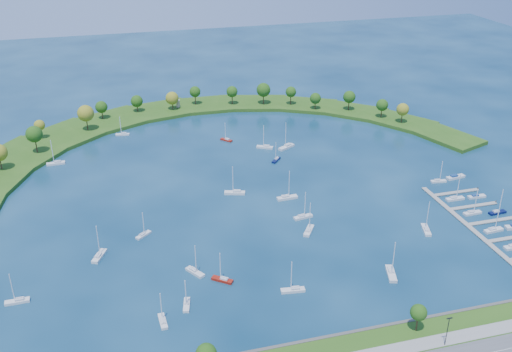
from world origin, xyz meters
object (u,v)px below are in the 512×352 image
object	(u,v)px
docked_boat_9	(476,196)
docked_boat_10	(438,180)
moored_boat_17	(163,320)
docked_boat_8	(455,198)
moored_boat_10	(235,192)
docked_boat_6	(472,212)
moored_boat_2	(222,279)
moored_boat_12	(123,134)
moored_boat_14	(287,197)
moored_boat_4	(309,230)
docked_boat_4	(494,229)
moored_boat_7	(391,273)
moored_boat_5	(143,234)
moored_boat_11	(276,159)
moored_boat_15	(17,300)
moored_boat_13	(187,304)
moored_boat_0	(293,289)
moored_boat_6	(56,163)
moored_boat_16	(226,139)
moored_boat_19	(195,271)
moored_boat_18	(426,229)
moored_boat_3	(303,216)
moored_boat_8	(99,255)
harbor_tower	(178,103)
docked_boat_7	(497,212)
moored_boat_9	(287,146)
dock_system	(493,231)
moored_boat_1	(265,147)

from	to	relation	value
docked_boat_9	docked_boat_10	world-z (taller)	docked_boat_10
moored_boat_17	docked_boat_8	bearing A→B (deg)	-73.32
moored_boat_10	docked_boat_6	bearing A→B (deg)	171.96
moored_boat_2	moored_boat_12	bearing A→B (deg)	-41.97
moored_boat_14	docked_boat_6	distance (m)	78.79
moored_boat_2	moored_boat_12	size ratio (longest dim) A/B	1.04
moored_boat_4	docked_boat_6	size ratio (longest dim) A/B	1.08
moored_boat_10	docked_boat_4	world-z (taller)	moored_boat_10
moored_boat_7	moored_boat_14	world-z (taller)	moored_boat_7
moored_boat_5	moored_boat_11	bearing A→B (deg)	-2.77
moored_boat_14	moored_boat_15	world-z (taller)	moored_boat_14
moored_boat_13	moored_boat_17	distance (m)	10.59
moored_boat_0	moored_boat_2	world-z (taller)	moored_boat_0
moored_boat_11	moored_boat_17	bearing A→B (deg)	6.84
moored_boat_6	moored_boat_17	size ratio (longest dim) A/B	1.19
moored_boat_2	moored_boat_16	xyz separation A→B (m)	(29.50, 124.25, -0.03)
docked_boat_9	moored_boat_7	bearing A→B (deg)	-144.18
moored_boat_11	moored_boat_13	bearing A→B (deg)	8.66
moored_boat_15	moored_boat_19	size ratio (longest dim) A/B	0.97
moored_boat_14	moored_boat_13	bearing A→B (deg)	-134.78
moored_boat_6	moored_boat_18	world-z (taller)	moored_boat_6
moored_boat_0	moored_boat_7	size ratio (longest dim) A/B	0.85
moored_boat_3	docked_boat_6	xyz separation A→B (m)	(70.06, -15.84, -0.01)
moored_boat_7	moored_boat_8	xyz separation A→B (m)	(-99.57, 38.82, -0.04)
docked_boat_6	docked_boat_10	world-z (taller)	docked_boat_6
moored_boat_6	moored_boat_10	xyz separation A→B (m)	(78.89, -54.49, 0.02)
harbor_tower	moored_boat_8	xyz separation A→B (m)	(-52.66, -154.13, -3.45)
moored_boat_3	moored_boat_16	size ratio (longest dim) A/B	1.17
docked_boat_9	moored_boat_17	bearing A→B (deg)	-160.13
docked_boat_6	docked_boat_7	size ratio (longest dim) A/B	1.03
moored_boat_7	moored_boat_18	world-z (taller)	moored_boat_7
moored_boat_14	moored_boat_12	bearing A→B (deg)	121.11
docked_boat_6	moored_boat_9	bearing A→B (deg)	119.68
moored_boat_4	docked_boat_9	size ratio (longest dim) A/B	1.54
dock_system	moored_boat_0	distance (m)	91.08
moored_boat_11	moored_boat_13	world-z (taller)	moored_boat_13
docked_boat_4	moored_boat_1	bearing A→B (deg)	117.02
moored_boat_7	moored_boat_16	size ratio (longest dim) A/B	1.37
moored_boat_12	docked_boat_9	size ratio (longest dim) A/B	1.33
moored_boat_9	moored_boat_12	xyz separation A→B (m)	(-82.87, 41.69, -0.12)
moored_boat_3	docked_boat_9	xyz separation A→B (m)	(80.52, -3.47, -0.29)
moored_boat_9	moored_boat_17	world-z (taller)	moored_boat_9
docked_boat_4	moored_boat_12	bearing A→B (deg)	128.89
moored_boat_0	moored_boat_12	world-z (taller)	moored_boat_0
moored_boat_8	moored_boat_7	bearing A→B (deg)	-86.00
harbor_tower	docked_boat_8	bearing A→B (deg)	-56.17
moored_boat_14	moored_boat_19	world-z (taller)	moored_boat_14
moored_boat_16	moored_boat_17	world-z (taller)	moored_boat_17
harbor_tower	moored_boat_13	bearing A→B (deg)	-97.72
moored_boat_15	moored_boat_8	bearing A→B (deg)	-144.72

